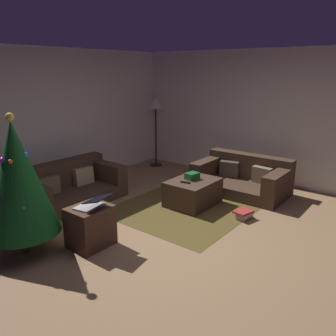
{
  "coord_description": "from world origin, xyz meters",
  "views": [
    {
      "loc": [
        -3.46,
        -2.56,
        2.22
      ],
      "look_at": [
        0.56,
        0.61,
        0.75
      ],
      "focal_mm": 37.13,
      "sensor_mm": 36.0,
      "label": 1
    }
  ],
  "objects_px": {
    "gift_box": "(192,176)",
    "couch_right": "(243,178)",
    "christmas_tree": "(17,179)",
    "book_stack": "(244,214)",
    "corner_lamp": "(156,108)",
    "side_table": "(90,226)",
    "ottoman": "(193,192)",
    "tv_remote": "(185,182)",
    "couch_left": "(69,187)",
    "laptop": "(93,203)"
  },
  "relations": [
    {
      "from": "gift_box",
      "to": "couch_right",
      "type": "bearing_deg",
      "value": -20.5
    },
    {
      "from": "couch_right",
      "to": "christmas_tree",
      "type": "distance_m",
      "value": 3.97
    },
    {
      "from": "book_stack",
      "to": "corner_lamp",
      "type": "distance_m",
      "value": 3.63
    },
    {
      "from": "christmas_tree",
      "to": "side_table",
      "type": "distance_m",
      "value": 1.06
    },
    {
      "from": "gift_box",
      "to": "side_table",
      "type": "bearing_deg",
      "value": 174.83
    },
    {
      "from": "couch_right",
      "to": "ottoman",
      "type": "height_order",
      "value": "couch_right"
    },
    {
      "from": "tv_remote",
      "to": "couch_left",
      "type": "bearing_deg",
      "value": 110.13
    },
    {
      "from": "couch_left",
      "to": "tv_remote",
      "type": "height_order",
      "value": "couch_left"
    },
    {
      "from": "couch_left",
      "to": "side_table",
      "type": "bearing_deg",
      "value": 63.36
    },
    {
      "from": "christmas_tree",
      "to": "corner_lamp",
      "type": "height_order",
      "value": "christmas_tree"
    },
    {
      "from": "tv_remote",
      "to": "side_table",
      "type": "height_order",
      "value": "side_table"
    },
    {
      "from": "christmas_tree",
      "to": "book_stack",
      "type": "xyz_separation_m",
      "value": [
        2.62,
        -1.7,
        -0.89
      ]
    },
    {
      "from": "ottoman",
      "to": "couch_right",
      "type": "bearing_deg",
      "value": -17.6
    },
    {
      "from": "couch_right",
      "to": "side_table",
      "type": "xyz_separation_m",
      "value": [
        -3.13,
        0.59,
        0.01
      ]
    },
    {
      "from": "gift_box",
      "to": "book_stack",
      "type": "bearing_deg",
      "value": -92.25
    },
    {
      "from": "corner_lamp",
      "to": "couch_left",
      "type": "bearing_deg",
      "value": -172.37
    },
    {
      "from": "ottoman",
      "to": "christmas_tree",
      "type": "distance_m",
      "value": 2.82
    },
    {
      "from": "ottoman",
      "to": "christmas_tree",
      "type": "xyz_separation_m",
      "value": [
        -2.61,
        0.75,
        0.75
      ]
    },
    {
      "from": "gift_box",
      "to": "side_table",
      "type": "relative_size",
      "value": 0.41
    },
    {
      "from": "corner_lamp",
      "to": "couch_right",
      "type": "bearing_deg",
      "value": -98.79
    },
    {
      "from": "ottoman",
      "to": "corner_lamp",
      "type": "relative_size",
      "value": 0.54
    },
    {
      "from": "gift_box",
      "to": "book_stack",
      "type": "distance_m",
      "value": 1.08
    },
    {
      "from": "couch_left",
      "to": "side_table",
      "type": "height_order",
      "value": "couch_left"
    },
    {
      "from": "ottoman",
      "to": "laptop",
      "type": "bearing_deg",
      "value": 174.98
    },
    {
      "from": "tv_remote",
      "to": "christmas_tree",
      "type": "relative_size",
      "value": 0.09
    },
    {
      "from": "couch_right",
      "to": "ottoman",
      "type": "distance_m",
      "value": 1.19
    },
    {
      "from": "book_stack",
      "to": "corner_lamp",
      "type": "height_order",
      "value": "corner_lamp"
    },
    {
      "from": "christmas_tree",
      "to": "laptop",
      "type": "distance_m",
      "value": 0.93
    },
    {
      "from": "book_stack",
      "to": "laptop",
      "type": "bearing_deg",
      "value": 150.48
    },
    {
      "from": "gift_box",
      "to": "side_table",
      "type": "height_order",
      "value": "gift_box"
    },
    {
      "from": "laptop",
      "to": "book_stack",
      "type": "bearing_deg",
      "value": -29.52
    },
    {
      "from": "side_table",
      "to": "couch_right",
      "type": "bearing_deg",
      "value": -10.72
    },
    {
      "from": "ottoman",
      "to": "side_table",
      "type": "relative_size",
      "value": 1.61
    },
    {
      "from": "couch_right",
      "to": "corner_lamp",
      "type": "height_order",
      "value": "corner_lamp"
    },
    {
      "from": "christmas_tree",
      "to": "laptop",
      "type": "height_order",
      "value": "christmas_tree"
    },
    {
      "from": "tv_remote",
      "to": "laptop",
      "type": "relative_size",
      "value": 0.34
    },
    {
      "from": "couch_right",
      "to": "laptop",
      "type": "distance_m",
      "value": 3.18
    },
    {
      "from": "couch_right",
      "to": "side_table",
      "type": "bearing_deg",
      "value": 78.45
    },
    {
      "from": "side_table",
      "to": "christmas_tree",
      "type": "bearing_deg",
      "value": 140.3
    },
    {
      "from": "gift_box",
      "to": "corner_lamp",
      "type": "height_order",
      "value": "corner_lamp"
    },
    {
      "from": "book_stack",
      "to": "corner_lamp",
      "type": "relative_size",
      "value": 0.2
    },
    {
      "from": "couch_right",
      "to": "side_table",
      "type": "height_order",
      "value": "couch_right"
    },
    {
      "from": "ottoman",
      "to": "tv_remote",
      "type": "distance_m",
      "value": 0.3
    },
    {
      "from": "ottoman",
      "to": "corner_lamp",
      "type": "xyz_separation_m",
      "value": [
        1.51,
        2.09,
        1.14
      ]
    },
    {
      "from": "christmas_tree",
      "to": "book_stack",
      "type": "relative_size",
      "value": 5.45
    },
    {
      "from": "laptop",
      "to": "corner_lamp",
      "type": "xyz_separation_m",
      "value": [
        3.49,
        1.92,
        0.76
      ]
    },
    {
      "from": "laptop",
      "to": "corner_lamp",
      "type": "height_order",
      "value": "corner_lamp"
    },
    {
      "from": "gift_box",
      "to": "laptop",
      "type": "relative_size",
      "value": 0.47
    },
    {
      "from": "couch_left",
      "to": "christmas_tree",
      "type": "distance_m",
      "value": 1.82
    },
    {
      "from": "ottoman",
      "to": "christmas_tree",
      "type": "height_order",
      "value": "christmas_tree"
    }
  ]
}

